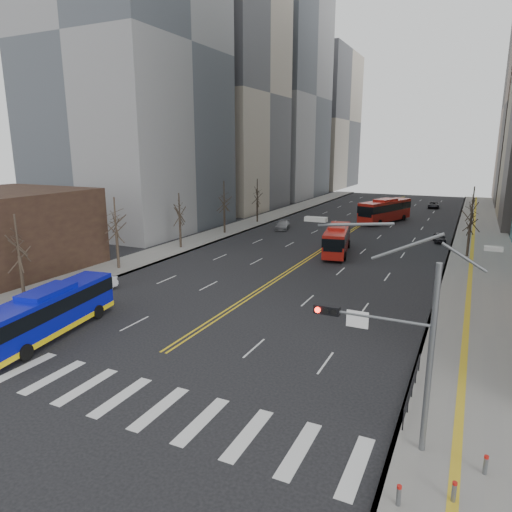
# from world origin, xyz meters

# --- Properties ---
(ground) EXTENTS (220.00, 220.00, 0.00)m
(ground) POSITION_xyz_m (0.00, 0.00, 0.00)
(ground) COLOR black
(sidewalk_right) EXTENTS (7.00, 130.00, 0.15)m
(sidewalk_right) POSITION_xyz_m (17.50, 45.00, 0.07)
(sidewalk_right) COLOR gray
(sidewalk_right) RESTS_ON ground
(sidewalk_left) EXTENTS (5.00, 130.00, 0.15)m
(sidewalk_left) POSITION_xyz_m (-16.50, 45.00, 0.07)
(sidewalk_left) COLOR gray
(sidewalk_left) RESTS_ON ground
(crosswalk) EXTENTS (26.70, 4.00, 0.01)m
(crosswalk) POSITION_xyz_m (0.00, 0.00, 0.01)
(crosswalk) COLOR silver
(crosswalk) RESTS_ON ground
(centerline) EXTENTS (0.55, 100.00, 0.01)m
(centerline) POSITION_xyz_m (0.00, 55.00, 0.01)
(centerline) COLOR gold
(centerline) RESTS_ON ground
(office_towers) EXTENTS (83.00, 134.00, 58.00)m
(office_towers) POSITION_xyz_m (0.12, 68.51, 23.92)
(office_towers) COLOR gray
(office_towers) RESTS_ON ground
(signal_mast) EXTENTS (5.37, 0.37, 9.39)m
(signal_mast) POSITION_xyz_m (13.77, 2.00, 4.86)
(signal_mast) COLOR slate
(signal_mast) RESTS_ON ground
(pedestrian_railing) EXTENTS (0.06, 6.06, 1.02)m
(pedestrian_railing) POSITION_xyz_m (14.30, 6.00, 0.82)
(pedestrian_railing) COLOR black
(pedestrian_railing) RESTS_ON sidewalk_right
(bollards) EXTENTS (2.87, 3.17, 0.78)m
(bollards) POSITION_xyz_m (16.27, -0.17, 0.55)
(bollards) COLOR slate
(bollards) RESTS_ON sidewalk_right
(street_trees) EXTENTS (35.20, 47.20, 7.60)m
(street_trees) POSITION_xyz_m (-7.18, 34.55, 4.87)
(street_trees) COLOR #2D221B
(street_trees) RESTS_ON ground
(blue_bus) EXTENTS (4.10, 11.21, 3.22)m
(blue_bus) POSITION_xyz_m (-8.29, 4.00, 1.69)
(blue_bus) COLOR #0B11A6
(blue_bus) RESTS_ON ground
(red_bus_near) EXTENTS (4.30, 10.62, 3.31)m
(red_bus_near) POSITION_xyz_m (2.12, 35.61, 1.84)
(red_bus_near) COLOR #B21B13
(red_bus_near) RESTS_ON ground
(red_bus_far) EXTENTS (6.76, 12.59, 3.88)m
(red_bus_far) POSITION_xyz_m (2.95, 61.42, 2.15)
(red_bus_far) COLOR #B21B13
(red_bus_far) RESTS_ON ground
(car_white) EXTENTS (1.99, 4.87, 1.57)m
(car_white) POSITION_xyz_m (-12.50, 11.66, 0.79)
(car_white) COLOR silver
(car_white) RESTS_ON ground
(car_dark_mid) EXTENTS (2.03, 3.77, 1.22)m
(car_dark_mid) POSITION_xyz_m (12.50, 47.74, 0.61)
(car_dark_mid) COLOR black
(car_dark_mid) RESTS_ON ground
(car_silver) EXTENTS (2.85, 4.82, 1.31)m
(car_silver) POSITION_xyz_m (-9.75, 47.84, 0.65)
(car_silver) COLOR gray
(car_silver) RESTS_ON ground
(car_dark_far) EXTENTS (2.33, 4.64, 1.26)m
(car_dark_far) POSITION_xyz_m (8.71, 84.40, 0.63)
(car_dark_far) COLOR black
(car_dark_far) RESTS_ON ground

